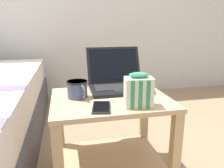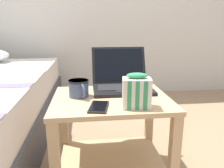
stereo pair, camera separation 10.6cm
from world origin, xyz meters
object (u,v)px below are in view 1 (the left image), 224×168
(laptop, at_px, (118,81))
(snack_bag, at_px, (139,91))
(mug_front_left, at_px, (77,88))
(cell_phone, at_px, (101,107))

(laptop, xyz_separation_m, snack_bag, (0.02, -0.31, 0.03))
(snack_bag, bearing_deg, laptop, 93.28)
(laptop, bearing_deg, mug_front_left, -152.97)
(mug_front_left, xyz_separation_m, cell_phone, (0.09, -0.17, -0.04))
(mug_front_left, relative_size, snack_bag, 0.87)
(laptop, relative_size, snack_bag, 2.08)
(laptop, xyz_separation_m, cell_phone, (-0.15, -0.29, -0.04))
(laptop, xyz_separation_m, mug_front_left, (-0.24, -0.12, 0.00))
(laptop, bearing_deg, snack_bag, -86.72)
(mug_front_left, bearing_deg, cell_phone, -62.03)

